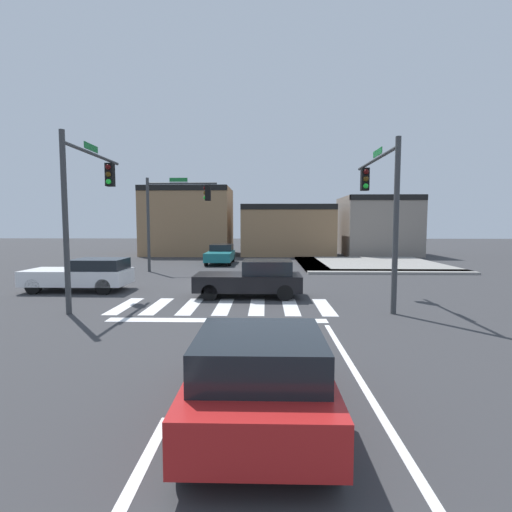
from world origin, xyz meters
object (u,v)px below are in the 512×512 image
traffic_signal_southeast (380,194)px  car_white (83,274)px  traffic_signal_northwest (174,207)px  car_red (260,371)px  traffic_signal_southwest (87,192)px  car_teal (221,254)px  car_black (253,279)px

traffic_signal_southeast → car_white: (-12.30, 2.23, -3.31)m
traffic_signal_northwest → car_red: traffic_signal_northwest is taller
traffic_signal_southwest → traffic_signal_southeast: (10.71, 0.49, -0.08)m
traffic_signal_southeast → car_red: bearing=154.1°
traffic_signal_northwest → car_teal: 6.40m
traffic_signal_southwest → car_white: (-1.59, 2.72, -3.38)m
car_white → car_teal: size_ratio=1.02×
traffic_signal_northwest → traffic_signal_southeast: traffic_signal_northwest is taller
traffic_signal_southeast → car_black: traffic_signal_southeast is taller
traffic_signal_northwest → car_white: 8.04m
traffic_signal_southeast → car_teal: 16.42m
traffic_signal_southeast → car_teal: size_ratio=1.34×
car_white → car_red: bearing=125.8°
car_teal → traffic_signal_southwest: bearing=-12.0°
car_white → car_teal: (4.70, 11.94, -0.03)m
traffic_signal_southwest → car_red: (6.41, -8.36, -3.38)m
car_red → car_white: (-8.01, 11.09, -0.01)m
car_red → traffic_signal_northwest: bearing=17.1°
car_black → traffic_signal_southeast: bearing=167.5°
car_red → traffic_signal_southeast: bearing=-25.9°
traffic_signal_southeast → car_black: size_ratio=1.35×
car_red → car_black: car_black is taller
car_red → car_black: bearing=2.6°
traffic_signal_southwest → car_black: (5.97, 1.54, -3.38)m
traffic_signal_northwest → car_teal: bearing=65.8°
traffic_signal_southwest → traffic_signal_southeast: 10.72m
car_teal → car_black: bearing=12.3°
traffic_signal_southwest → car_teal: (3.11, 14.66, -3.42)m
traffic_signal_northwest → car_red: (5.55, -18.02, -3.26)m
traffic_signal_southwest → traffic_signal_northwest: 9.69m
car_red → car_teal: (-3.30, 23.02, -0.04)m
traffic_signal_southwest → car_white: bearing=30.3°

